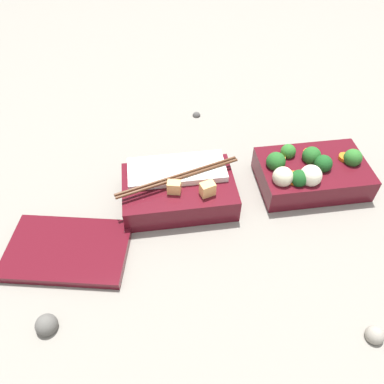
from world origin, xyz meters
name	(u,v)px	position (x,y,z in m)	size (l,w,h in m)	color
ground_plane	(250,185)	(0.00, 0.00, 0.00)	(3.00, 3.00, 0.00)	gray
bento_tray_vegetable	(310,172)	(-0.11, 0.01, 0.03)	(0.20, 0.13, 0.08)	#510F19
bento_tray_rice	(179,189)	(0.14, 0.02, 0.03)	(0.22, 0.13, 0.07)	#510F19
bento_lid	(68,250)	(0.33, 0.11, 0.01)	(0.20, 0.12, 0.01)	#510F19
pebble_0	(196,114)	(0.07, -0.24, 0.00)	(0.02, 0.02, 0.02)	#474442
pebble_1	(375,335)	(-0.10, 0.31, 0.01)	(0.03, 0.03, 0.03)	gray
pebble_3	(47,325)	(0.35, 0.23, 0.01)	(0.03, 0.03, 0.03)	#595651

